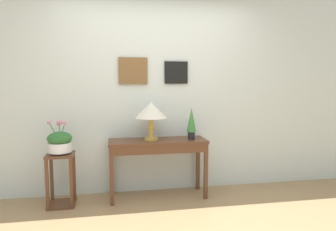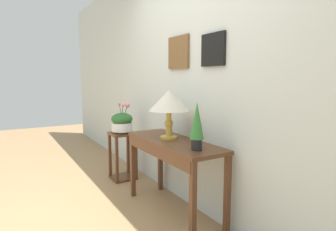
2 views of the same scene
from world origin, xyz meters
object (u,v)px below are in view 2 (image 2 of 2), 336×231
at_px(table_lamp, 169,102).
at_px(potted_plant_on_console, 197,124).
at_px(console_table, 171,151).
at_px(planter_bowl_wide, 122,122).
at_px(pedestal_stand_left, 123,156).

relative_size(table_lamp, potted_plant_on_console, 1.20).
distance_m(table_lamp, potted_plant_on_console, 0.53).
height_order(console_table, planter_bowl_wide, planter_bowl_wide).
height_order(table_lamp, pedestal_stand_left, table_lamp).
bearing_deg(console_table, planter_bowl_wide, -177.94).
height_order(potted_plant_on_console, planter_bowl_wide, potted_plant_on_console).
relative_size(table_lamp, pedestal_stand_left, 0.76).
height_order(pedestal_stand_left, planter_bowl_wide, planter_bowl_wide).
bearing_deg(pedestal_stand_left, table_lamp, 3.57).
height_order(table_lamp, planter_bowl_wide, table_lamp).
relative_size(console_table, pedestal_stand_left, 1.94).
distance_m(pedestal_stand_left, planter_bowl_wide, 0.45).
bearing_deg(potted_plant_on_console, planter_bowl_wide, -178.94).
relative_size(potted_plant_on_console, pedestal_stand_left, 0.63).
xyz_separation_m(table_lamp, planter_bowl_wide, (-1.07, -0.07, -0.33)).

